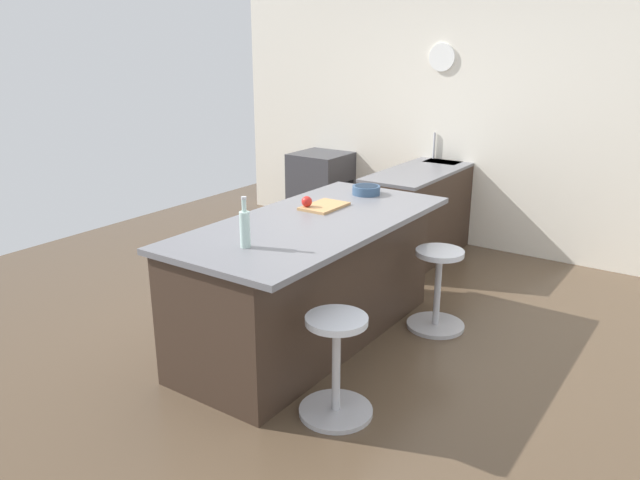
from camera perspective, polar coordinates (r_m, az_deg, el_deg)
ground_plane at (r=4.82m, az=-0.10°, el=-7.97°), size 7.23×7.23×0.00m
interior_partition_left at (r=6.70m, az=12.99°, el=10.87°), size 0.15×5.56×2.66m
sink_cabinet at (r=6.60m, az=10.39°, el=3.15°), size 2.15×0.60×1.17m
oven_range at (r=7.28m, az=0.11°, el=4.67°), size 0.60×0.61×0.86m
kitchen_island at (r=4.46m, az=-1.03°, el=-3.66°), size 2.22×1.03×0.92m
stool_by_window at (r=4.78m, az=10.76°, el=-4.69°), size 0.44×0.44×0.63m
stool_middle at (r=3.66m, az=1.50°, el=-11.80°), size 0.44×0.44×0.63m
cutting_board at (r=4.60m, az=0.39°, el=3.13°), size 0.36×0.24×0.02m
apple_red at (r=4.54m, az=-1.22°, el=3.57°), size 0.08×0.08×0.08m
water_bottle at (r=3.72m, az=-6.93°, el=1.14°), size 0.06×0.06×0.31m
fruit_bowl at (r=5.00m, az=4.28°, el=4.66°), size 0.22×0.22×0.07m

